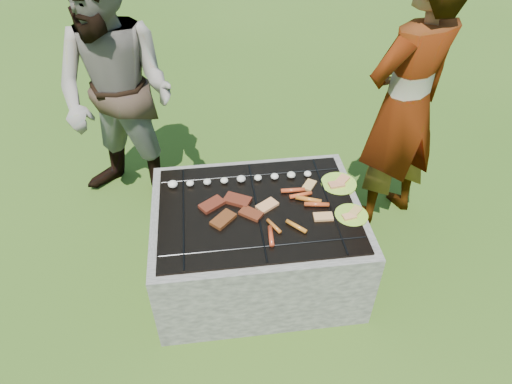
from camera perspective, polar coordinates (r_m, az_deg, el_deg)
lawn at (r=3.25m, az=0.11°, el=-9.94°), size 60.00×60.00×0.00m
fire_pit at (r=3.04m, az=0.12°, el=-6.58°), size 1.30×1.00×0.62m
mushrooms at (r=2.99m, az=-2.36°, el=1.60°), size 0.95×0.06×0.04m
pork_slabs at (r=2.79m, az=-3.28°, el=-2.05°), size 0.40×0.32×0.02m
sausages at (r=2.79m, az=5.09°, el=-2.09°), size 0.42×0.47×0.03m
bread_on_grate at (r=2.83m, az=4.83°, el=-1.45°), size 0.46×0.40×0.02m
plate_far at (r=3.03m, az=10.29°, el=1.05°), size 0.29×0.29×0.03m
plate_near at (r=2.82m, az=11.85°, el=-2.83°), size 0.26×0.26×0.03m
cook at (r=3.26m, az=18.11°, el=10.12°), size 0.82×0.69×1.91m
bystander at (r=3.42m, az=-16.94°, el=11.43°), size 1.13×1.04×1.87m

